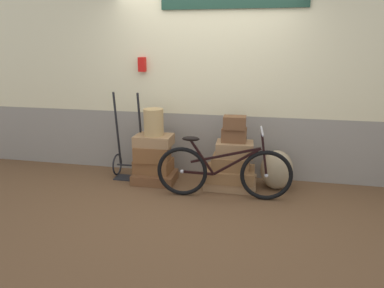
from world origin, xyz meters
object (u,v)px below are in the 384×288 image
at_px(suitcase_2, 152,153).
at_px(bicycle, 223,172).
at_px(suitcase_5, 230,174).
at_px(suitcase_0, 155,177).
at_px(suitcase_7, 235,149).
at_px(wicker_basket, 154,122).
at_px(suitcase_1, 154,165).
at_px(luggage_trolley, 130,159).
at_px(suitcase_3, 154,140).
at_px(suitcase_6, 231,162).
at_px(suitcase_9, 235,122).
at_px(burlap_sack, 277,170).
at_px(suitcase_8, 234,135).
at_px(suitcase_4, 231,182).

bearing_deg(suitcase_2, bicycle, -23.62).
bearing_deg(suitcase_5, bicycle, -100.95).
bearing_deg(suitcase_0, suitcase_7, -0.39).
height_order(suitcase_0, wicker_basket, wicker_basket).
distance_m(suitcase_1, luggage_trolley, 0.40).
distance_m(suitcase_3, suitcase_6, 1.10).
bearing_deg(bicycle, suitcase_7, 74.25).
xyz_separation_m(suitcase_1, suitcase_5, (1.08, -0.02, -0.03)).
bearing_deg(suitcase_3, suitcase_5, -0.85).
relative_size(suitcase_6, bicycle, 0.29).
bearing_deg(suitcase_9, bicycle, -106.63).
relative_size(suitcase_9, luggage_trolley, 0.23).
bearing_deg(suitcase_7, suitcase_6, -174.13).
bearing_deg(bicycle, burlap_sack, 33.56).
relative_size(suitcase_2, bicycle, 0.28).
distance_m(suitcase_5, suitcase_9, 0.71).
bearing_deg(wicker_basket, suitcase_0, -83.70).
height_order(suitcase_3, bicycle, bicycle).
xyz_separation_m(suitcase_3, suitcase_7, (1.11, -0.00, -0.06)).
xyz_separation_m(suitcase_3, suitcase_5, (1.06, -0.02, -0.40)).
bearing_deg(burlap_sack, suitcase_7, -172.21).
relative_size(suitcase_2, suitcase_6, 0.96).
xyz_separation_m(suitcase_0, suitcase_6, (1.06, 0.02, 0.29)).
bearing_deg(suitcase_1, suitcase_3, -22.67).
distance_m(suitcase_9, wicker_basket, 1.10).
distance_m(suitcase_5, bicycle, 0.38).
height_order(luggage_trolley, bicycle, luggage_trolley).
xyz_separation_m(suitcase_5, suitcase_7, (0.05, 0.01, 0.34)).
height_order(suitcase_0, suitcase_7, suitcase_7).
bearing_deg(suitcase_7, suitcase_3, 176.56).
distance_m(suitcase_8, bicycle, 0.55).
relative_size(suitcase_0, suitcase_6, 1.18).
xyz_separation_m(suitcase_2, suitcase_3, (0.02, 0.02, 0.18)).
distance_m(wicker_basket, burlap_sack, 1.77).
distance_m(suitcase_4, suitcase_8, 0.67).
relative_size(suitcase_8, suitcase_9, 1.11).
bearing_deg(burlap_sack, suitcase_5, -171.49).
distance_m(suitcase_1, suitcase_3, 0.37).
xyz_separation_m(suitcase_5, bicycle, (-0.05, -0.35, 0.15)).
relative_size(suitcase_9, wicker_basket, 0.78).
distance_m(suitcase_6, burlap_sack, 0.61).
bearing_deg(luggage_trolley, suitcase_2, -17.59).
height_order(suitcase_4, wicker_basket, wicker_basket).
bearing_deg(suitcase_7, wicker_basket, 176.90).
bearing_deg(suitcase_2, suitcase_8, -3.03).
height_order(suitcase_3, suitcase_6, suitcase_3).
relative_size(suitcase_0, luggage_trolley, 0.47).
xyz_separation_m(suitcase_3, suitcase_6, (1.07, -0.01, -0.24)).
bearing_deg(suitcase_2, wicker_basket, 19.86).
bearing_deg(suitcase_1, luggage_trolley, 169.08).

